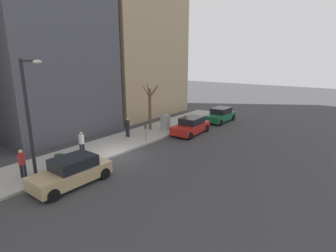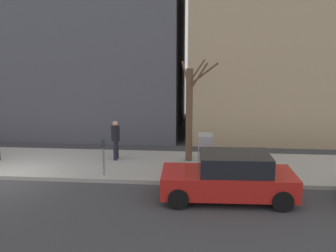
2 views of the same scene
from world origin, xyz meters
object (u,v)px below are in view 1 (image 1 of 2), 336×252
at_px(parked_car_red, 191,126).
at_px(parked_car_tan, 72,172).
at_px(bare_tree, 150,107).
at_px(trash_bin, 60,162).
at_px(utility_box, 165,123).
at_px(parking_meter, 146,131).
at_px(streetlamp, 30,112).
at_px(pedestrian_far_corner, 22,162).
at_px(parked_car_green, 220,115).
at_px(pedestrian_midblock, 82,142).
at_px(pedestrian_near_meter, 127,126).
at_px(office_block_center, 38,13).

bearing_deg(parked_car_red, parked_car_tan, 88.81).
distance_m(bare_tree, trash_bin, 10.68).
xyz_separation_m(parked_car_tan, utility_box, (2.52, -11.63, 0.11)).
relative_size(parked_car_tan, parking_meter, 3.12).
bearing_deg(parking_meter, trash_bin, 86.48).
bearing_deg(streetlamp, parking_meter, -88.93).
bearing_deg(pedestrian_far_corner, parked_car_tan, -176.73).
relative_size(utility_box, streetlamp, 0.22).
relative_size(parked_car_red, trash_bin, 4.73).
bearing_deg(parked_car_green, trash_bin, 84.09).
relative_size(utility_box, bare_tree, 0.34).
bearing_deg(pedestrian_far_corner, parking_meter, -119.65).
xyz_separation_m(utility_box, pedestrian_midblock, (0.57, 8.78, 0.24)).
height_order(parked_car_red, parking_meter, parked_car_red).
xyz_separation_m(streetlamp, pedestrian_midblock, (1.59, -3.94, -2.93)).
bearing_deg(pedestrian_far_corner, parked_car_green, -120.89).
distance_m(parked_car_red, streetlamp, 13.92).
bearing_deg(utility_box, parking_meter, 102.76).
xyz_separation_m(bare_tree, pedestrian_midblock, (-0.74, 8.13, -1.16)).
xyz_separation_m(parked_car_tan, pedestrian_midblock, (3.09, -2.85, 0.35)).
bearing_deg(parking_meter, pedestrian_midblock, 74.20).
height_order(bare_tree, pedestrian_midblock, bare_tree).
distance_m(utility_box, pedestrian_near_meter, 3.95).
distance_m(parked_car_green, parked_car_tan, 18.36).
height_order(pedestrian_near_meter, pedestrian_midblock, same).
relative_size(streetlamp, pedestrian_far_corner, 3.92).
bearing_deg(streetlamp, utility_box, -85.43).
xyz_separation_m(trash_bin, pedestrian_far_corner, (0.53, 1.91, 0.49)).
bearing_deg(pedestrian_near_meter, office_block_center, 19.56).
distance_m(pedestrian_midblock, pedestrian_far_corner, 4.21).
xyz_separation_m(parked_car_green, streetlamp, (1.38, 19.45, 3.28)).
distance_m(trash_bin, office_block_center, 14.50).
bearing_deg(parked_car_green, pedestrian_near_meter, 71.59).
relative_size(parked_car_tan, pedestrian_midblock, 2.54).
xyz_separation_m(parking_meter, pedestrian_midblock, (1.42, 5.03, 0.11)).
height_order(parked_car_green, streetlamp, streetlamp).
bearing_deg(parked_car_red, pedestrian_near_meter, 49.75).
bearing_deg(streetlamp, bare_tree, -79.08).
bearing_deg(parking_meter, streetlamp, 91.07).
xyz_separation_m(parking_meter, streetlamp, (-0.17, 8.96, 3.04)).
bearing_deg(utility_box, streetlamp, 94.57).
distance_m(parked_car_tan, parking_meter, 8.05).
xyz_separation_m(parked_car_tan, streetlamp, (1.50, 1.09, 3.28)).
bearing_deg(office_block_center, parked_car_red, -148.45).
distance_m(bare_tree, pedestrian_far_corner, 12.43).
relative_size(parking_meter, office_block_center, 0.06).
height_order(bare_tree, office_block_center, office_block_center).
bearing_deg(pedestrian_midblock, parking_meter, 157.15).
xyz_separation_m(parking_meter, pedestrian_far_corner, (0.98, 9.21, 0.11)).
bearing_deg(streetlamp, office_block_center, -32.70).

